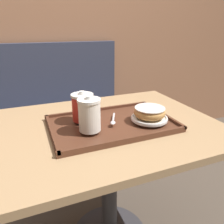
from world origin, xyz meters
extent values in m
cube|color=#9E6B4C|center=(0.00, 1.10, 1.20)|extent=(8.00, 0.05, 2.40)
cube|color=#33384C|center=(-0.29, 0.84, 0.23)|extent=(1.45, 0.44, 0.45)
cube|color=#33384C|center=(-0.29, 1.02, 0.73)|extent=(1.45, 0.08, 0.55)
cube|color=tan|center=(0.00, 0.00, 0.70)|extent=(0.96, 0.76, 0.03)
cylinder|color=#333338|center=(0.00, 0.00, 0.34)|extent=(0.08, 0.08, 0.68)
cube|color=#512D1E|center=(0.00, -0.03, 0.72)|extent=(0.53, 0.35, 0.01)
cube|color=#512D1E|center=(0.00, -0.19, 0.73)|extent=(0.53, 0.01, 0.01)
cube|color=#512D1E|center=(0.00, 0.14, 0.73)|extent=(0.53, 0.01, 0.01)
cube|color=#512D1E|center=(-0.25, -0.03, 0.73)|extent=(0.01, 0.35, 0.01)
cube|color=#512D1E|center=(0.26, -0.03, 0.73)|extent=(0.01, 0.35, 0.01)
cylinder|color=white|center=(-0.11, -0.08, 0.80)|extent=(0.09, 0.09, 0.12)
cylinder|color=white|center=(-0.11, -0.08, 0.86)|extent=(0.09, 0.09, 0.01)
cylinder|color=white|center=(-0.11, -0.08, 0.87)|extent=(0.02, 0.02, 0.01)
cylinder|color=red|center=(-0.11, 0.03, 0.79)|extent=(0.09, 0.09, 0.11)
cylinder|color=white|center=(-0.11, 0.03, 0.85)|extent=(0.10, 0.10, 0.01)
cylinder|color=white|center=(-0.11, 0.03, 0.86)|extent=(0.03, 0.03, 0.01)
cylinder|color=white|center=(0.16, -0.08, 0.74)|extent=(0.16, 0.16, 0.01)
torus|color=white|center=(0.16, -0.08, 0.75)|extent=(0.16, 0.16, 0.01)
torus|color=tan|center=(0.16, -0.08, 0.77)|extent=(0.14, 0.14, 0.04)
cylinder|color=white|center=(0.16, -0.08, 0.79)|extent=(0.13, 0.13, 0.00)
ellipsoid|color=silver|center=(-0.01, -0.06, 0.74)|extent=(0.04, 0.04, 0.01)
cube|color=silver|center=(0.02, 0.00, 0.74)|extent=(0.05, 0.09, 0.00)
camera|label=1|loc=(-0.32, -0.83, 1.12)|focal=35.00mm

